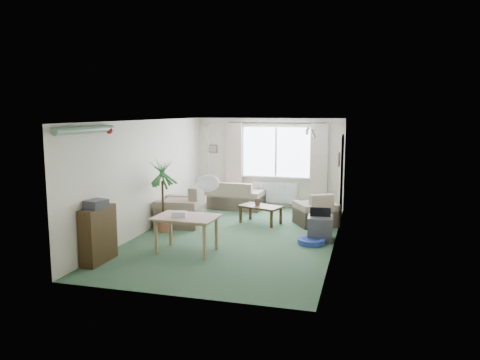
% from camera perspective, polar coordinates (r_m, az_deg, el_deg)
% --- Properties ---
extents(ground, '(6.50, 6.50, 0.00)m').
position_cam_1_polar(ground, '(9.78, -0.47, -6.93)').
color(ground, '#325338').
extents(window, '(1.80, 0.03, 1.30)m').
position_cam_1_polar(window, '(12.57, 4.43, 3.43)').
color(window, white).
extents(curtain_rod, '(2.60, 0.03, 0.03)m').
position_cam_1_polar(curtain_rod, '(12.45, 4.40, 6.93)').
color(curtain_rod, black).
extents(curtain_left, '(0.45, 0.08, 2.00)m').
position_cam_1_polar(curtain_left, '(12.77, -0.75, 2.50)').
color(curtain_left, beige).
extents(curtain_right, '(0.45, 0.08, 2.00)m').
position_cam_1_polar(curtain_right, '(12.33, 9.58, 2.17)').
color(curtain_right, beige).
extents(radiator, '(1.20, 0.10, 0.55)m').
position_cam_1_polar(radiator, '(12.68, 4.34, -1.54)').
color(radiator, white).
extents(doorway, '(0.03, 0.95, 2.00)m').
position_cam_1_polar(doorway, '(11.40, 12.25, 0.22)').
color(doorway, black).
extents(pendant_lamp, '(0.36, 0.36, 0.36)m').
position_cam_1_polar(pendant_lamp, '(7.26, -3.92, -0.39)').
color(pendant_lamp, white).
extents(tinsel_garland, '(1.60, 1.60, 0.12)m').
position_cam_1_polar(tinsel_garland, '(8.13, -18.30, 5.82)').
color(tinsel_garland, '#196626').
extents(bauble_cluster_a, '(0.20, 0.20, 0.20)m').
position_cam_1_polar(bauble_cluster_a, '(10.06, 8.12, 6.24)').
color(bauble_cluster_a, silver).
extents(bauble_cluster_b, '(0.20, 0.20, 0.20)m').
position_cam_1_polar(bauble_cluster_b, '(8.83, 9.07, 5.92)').
color(bauble_cluster_b, silver).
extents(wall_picture_back, '(0.28, 0.03, 0.22)m').
position_cam_1_polar(wall_picture_back, '(13.03, -3.38, 3.84)').
color(wall_picture_back, brown).
extents(wall_picture_right, '(0.03, 0.24, 0.30)m').
position_cam_1_polar(wall_picture_right, '(10.34, 12.00, 2.47)').
color(wall_picture_right, brown).
extents(sofa, '(1.50, 0.86, 0.73)m').
position_cam_1_polar(sofa, '(12.49, -0.54, -1.83)').
color(sofa, beige).
rests_on(sofa, ground).
extents(armchair_corner, '(1.13, 1.11, 0.76)m').
position_cam_1_polar(armchair_corner, '(10.84, 9.23, -3.46)').
color(armchair_corner, beige).
rests_on(armchair_corner, ground).
extents(armchair_left, '(1.03, 1.08, 0.90)m').
position_cam_1_polar(armchair_left, '(10.75, -7.26, -3.12)').
color(armchair_left, beige).
rests_on(armchair_left, ground).
extents(coffee_table, '(1.05, 0.80, 0.42)m').
position_cam_1_polar(coffee_table, '(10.86, 2.52, -4.23)').
color(coffee_table, black).
rests_on(coffee_table, ground).
extents(photo_frame, '(0.12, 0.05, 0.16)m').
position_cam_1_polar(photo_frame, '(10.82, 2.14, -2.71)').
color(photo_frame, brown).
rests_on(photo_frame, coffee_table).
extents(bookshelf, '(0.27, 0.79, 0.97)m').
position_cam_1_polar(bookshelf, '(8.43, -16.90, -6.41)').
color(bookshelf, black).
rests_on(bookshelf, ground).
extents(hifi_box, '(0.33, 0.39, 0.14)m').
position_cam_1_polar(hifi_box, '(8.25, -17.15, -2.81)').
color(hifi_box, '#37373C').
rests_on(hifi_box, bookshelf).
extents(houseplant, '(0.83, 0.83, 1.61)m').
position_cam_1_polar(houseplant, '(10.18, -9.41, -1.78)').
color(houseplant, '#23521C').
rests_on(houseplant, ground).
extents(dining_table, '(1.07, 0.74, 0.65)m').
position_cam_1_polar(dining_table, '(8.75, -6.52, -6.62)').
color(dining_table, tan).
rests_on(dining_table, ground).
extents(gift_box, '(0.29, 0.23, 0.12)m').
position_cam_1_polar(gift_box, '(8.62, -7.41, -4.22)').
color(gift_box, white).
rests_on(gift_box, dining_table).
extents(tv_cube, '(0.53, 0.58, 0.49)m').
position_cam_1_polar(tv_cube, '(9.61, 9.73, -5.82)').
color(tv_cube, '#39373D').
rests_on(tv_cube, ground).
extents(pet_bed, '(0.68, 0.68, 0.11)m').
position_cam_1_polar(pet_bed, '(9.35, 8.69, -7.41)').
color(pet_bed, '#224A9F').
rests_on(pet_bed, ground).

